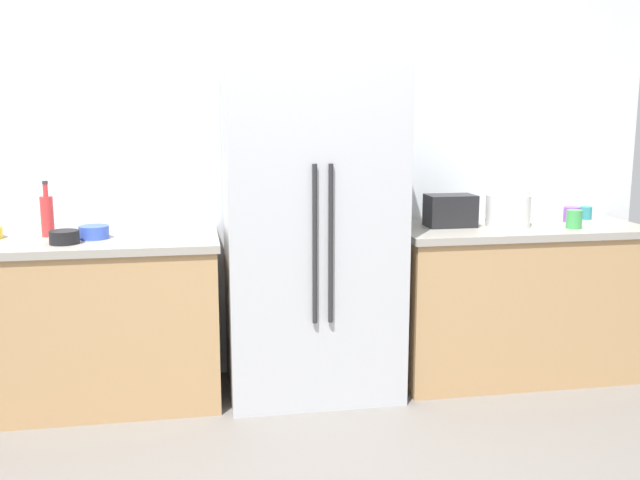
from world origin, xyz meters
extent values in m
cube|color=silver|center=(0.00, 1.72, 1.37)|extent=(4.61, 0.10, 2.75)
cube|color=tan|center=(-0.98, 1.36, 0.42)|extent=(1.34, 0.60, 0.85)
cube|color=gray|center=(-0.98, 1.36, 0.87)|extent=(1.37, 0.63, 0.04)
cube|color=tan|center=(1.41, 1.36, 0.42)|extent=(1.39, 0.60, 0.85)
cube|color=gray|center=(1.41, 1.36, 0.87)|extent=(1.42, 0.63, 0.04)
cube|color=#B2B5BA|center=(0.20, 1.33, 0.89)|extent=(0.91, 0.64, 1.77)
cylinder|color=#262628|center=(0.16, 1.00, 0.89)|extent=(0.02, 0.02, 0.80)
cylinder|color=#262628|center=(0.24, 1.00, 0.89)|extent=(0.02, 0.02, 0.80)
cube|color=black|center=(1.01, 1.41, 0.98)|extent=(0.27, 0.18, 0.18)
cylinder|color=white|center=(1.34, 1.36, 0.98)|extent=(0.25, 0.25, 0.18)
sphere|color=white|center=(1.34, 1.36, 1.07)|extent=(0.23, 0.23, 0.23)
cylinder|color=red|center=(-1.18, 1.47, 0.99)|extent=(0.07, 0.07, 0.21)
cylinder|color=red|center=(-1.18, 1.47, 1.13)|extent=(0.03, 0.03, 0.06)
cylinder|color=#333338|center=(-1.18, 1.47, 1.17)|extent=(0.03, 0.03, 0.02)
cylinder|color=teal|center=(1.92, 1.53, 0.92)|extent=(0.07, 0.07, 0.08)
cylinder|color=green|center=(1.67, 1.23, 0.94)|extent=(0.09, 0.09, 0.10)
cylinder|color=purple|center=(1.78, 1.45, 0.93)|extent=(0.09, 0.09, 0.09)
cylinder|color=black|center=(-1.06, 1.24, 0.92)|extent=(0.14, 0.14, 0.07)
cylinder|color=blue|center=(-0.93, 1.36, 0.92)|extent=(0.15, 0.15, 0.07)
camera|label=1|loc=(-0.42, -2.36, 1.54)|focal=39.69mm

